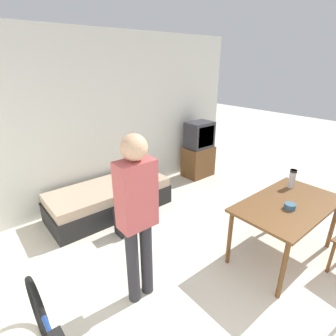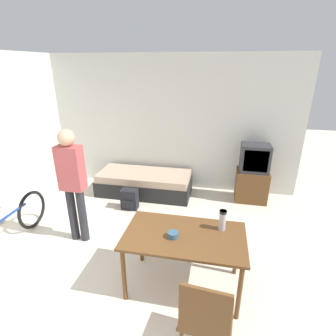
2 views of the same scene
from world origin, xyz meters
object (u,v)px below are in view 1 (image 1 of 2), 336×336
(person_standing, at_px, (137,211))
(thermos_flask, at_px, (292,178))
(backpack, at_px, (127,221))
(mate_bowl, at_px, (290,206))
(daybed, at_px, (110,199))
(dining_table, at_px, (288,209))
(tv, at_px, (199,151))

(person_standing, relative_size, thermos_flask, 6.98)
(person_standing, relative_size, backpack, 4.46)
(mate_bowl, distance_m, backpack, 2.08)
(daybed, height_order, dining_table, dining_table)
(thermos_flask, distance_m, backpack, 2.26)
(dining_table, distance_m, mate_bowl, 0.18)
(tv, relative_size, thermos_flask, 4.64)
(tv, height_order, dining_table, tv)
(person_standing, height_order, mate_bowl, person_standing)
(mate_bowl, bearing_deg, thermos_flask, 26.04)
(daybed, relative_size, dining_table, 1.39)
(daybed, bearing_deg, mate_bowl, -66.38)
(mate_bowl, bearing_deg, person_standing, 157.00)
(backpack, bearing_deg, tv, 19.57)
(tv, height_order, mate_bowl, tv)
(thermos_flask, height_order, mate_bowl, thermos_flask)
(mate_bowl, bearing_deg, tv, 65.94)
(tv, relative_size, backpack, 2.96)
(tv, xyz_separation_m, thermos_flask, (-0.57, -2.19, 0.33))
(thermos_flask, height_order, backpack, thermos_flask)
(tv, bearing_deg, dining_table, -112.26)
(dining_table, relative_size, thermos_flask, 5.52)
(person_standing, distance_m, thermos_flask, 2.12)
(tv, height_order, thermos_flask, tv)
(person_standing, xyz_separation_m, mate_bowl, (1.55, -0.66, -0.24))
(mate_bowl, relative_size, backpack, 0.32)
(daybed, bearing_deg, thermos_flask, -53.34)
(daybed, xyz_separation_m, dining_table, (1.13, -2.26, 0.42))
(daybed, relative_size, backpack, 4.91)
(daybed, distance_m, tv, 2.14)
(tv, distance_m, backpack, 2.36)
(daybed, height_order, backpack, daybed)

